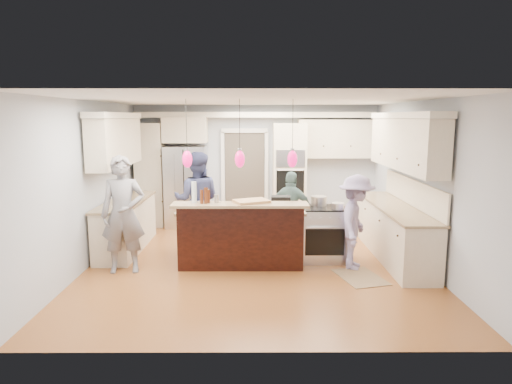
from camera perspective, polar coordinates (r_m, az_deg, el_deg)
ground_plane at (r=7.82m, az=0.01°, el=-8.77°), size 6.00×6.00×0.00m
room_shell at (r=7.46m, az=0.01°, el=4.64°), size 5.54×6.04×2.72m
refrigerator at (r=10.30m, az=-8.70°, el=0.69°), size 0.90×0.70×1.80m
oven_column at (r=10.21m, az=4.17°, el=2.12°), size 0.72×0.69×2.30m
back_upper_cabinets at (r=10.24m, az=-4.24°, el=5.06°), size 5.30×0.61×2.54m
right_counter_run at (r=8.23m, az=17.28°, el=-0.70°), size 0.64×3.10×2.51m
left_cabinets at (r=8.69m, az=-16.36°, el=-0.14°), size 0.64×2.30×2.51m
kitchen_island at (r=7.75m, az=-1.81°, el=-5.18°), size 2.10×1.46×1.12m
island_range at (r=7.92m, az=8.47°, el=-5.19°), size 0.82×0.71×0.92m
pendant_lights at (r=6.95m, az=-2.04°, el=4.17°), size 1.75×0.15×1.03m
person_bar_end at (r=7.43m, az=-16.27°, el=-2.71°), size 0.73×0.53×1.85m
person_far_left at (r=8.57m, az=-7.39°, el=-1.01°), size 0.89×0.70×1.80m
person_far_right at (r=8.48m, az=4.45°, el=-2.29°), size 0.92×0.65×1.45m
person_range_side at (r=7.49m, az=12.38°, el=-3.71°), size 0.87×1.12×1.53m
floor_rug at (r=7.29m, az=12.91°, el=-10.33°), size 0.79×0.99×0.01m
water_bottle at (r=7.09m, az=-7.75°, el=-0.04°), size 0.08×0.08×0.33m
beer_bottle_a at (r=7.06m, az=-5.98°, el=-0.54°), size 0.07×0.07×0.21m
beer_bottle_b at (r=7.02m, az=-6.27°, el=-0.44°), size 0.07×0.07×0.25m
beer_bottle_c at (r=7.02m, az=-6.80°, el=-0.59°), size 0.07×0.07×0.21m
drink_can at (r=7.07m, az=-4.95°, el=-0.83°), size 0.09×0.09×0.13m
cutting_board at (r=7.08m, az=-0.57°, el=-1.15°), size 0.61×0.54×0.04m
pot_large at (r=7.98m, az=7.84°, el=-1.07°), size 0.27×0.27×0.16m
pot_small at (r=7.70m, az=10.19°, el=-1.73°), size 0.21×0.21×0.10m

